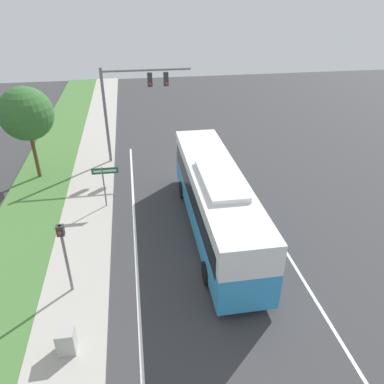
{
  "coord_description": "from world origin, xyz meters",
  "views": [
    {
      "loc": [
        -3.24,
        -12.7,
        11.41
      ],
      "look_at": [
        -0.49,
        4.11,
        1.86
      ],
      "focal_mm": 35.0,
      "sensor_mm": 36.0,
      "label": 1
    }
  ],
  "objects_px": {
    "pedestrian_signal": "(64,249)",
    "utility_cabinet": "(66,341)",
    "signal_gantry": "(130,96)",
    "street_sign": "(105,179)",
    "bus": "(215,198)"
  },
  "relations": [
    {
      "from": "pedestrian_signal",
      "to": "utility_cabinet",
      "type": "xyz_separation_m",
      "value": [
        0.2,
        -3.07,
        -1.66
      ]
    },
    {
      "from": "signal_gantry",
      "to": "street_sign",
      "type": "xyz_separation_m",
      "value": [
        -1.77,
        -6.31,
        -2.91
      ]
    },
    {
      "from": "pedestrian_signal",
      "to": "utility_cabinet",
      "type": "relative_size",
      "value": 3.5
    },
    {
      "from": "utility_cabinet",
      "to": "pedestrian_signal",
      "type": "bearing_deg",
      "value": 93.64
    },
    {
      "from": "utility_cabinet",
      "to": "bus",
      "type": "bearing_deg",
      "value": 44.07
    },
    {
      "from": "signal_gantry",
      "to": "street_sign",
      "type": "height_order",
      "value": "signal_gantry"
    },
    {
      "from": "pedestrian_signal",
      "to": "street_sign",
      "type": "height_order",
      "value": "pedestrian_signal"
    },
    {
      "from": "signal_gantry",
      "to": "street_sign",
      "type": "bearing_deg",
      "value": -105.64
    },
    {
      "from": "signal_gantry",
      "to": "pedestrian_signal",
      "type": "xyz_separation_m",
      "value": [
        -3.02,
        -13.01,
        -2.47
      ]
    },
    {
      "from": "pedestrian_signal",
      "to": "street_sign",
      "type": "distance_m",
      "value": 6.83
    },
    {
      "from": "bus",
      "to": "pedestrian_signal",
      "type": "height_order",
      "value": "bus"
    },
    {
      "from": "pedestrian_signal",
      "to": "utility_cabinet",
      "type": "distance_m",
      "value": 3.5
    },
    {
      "from": "signal_gantry",
      "to": "utility_cabinet",
      "type": "distance_m",
      "value": 16.84
    },
    {
      "from": "bus",
      "to": "utility_cabinet",
      "type": "relative_size",
      "value": 12.62
    },
    {
      "from": "bus",
      "to": "signal_gantry",
      "type": "bearing_deg",
      "value": 111.7
    }
  ]
}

